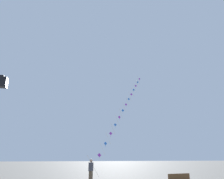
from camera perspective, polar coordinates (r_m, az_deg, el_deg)
ground_plane at (r=20.96m, az=-11.90°, el=-22.03°), size 160.00×160.00×0.00m
kite_train at (r=28.00m, az=3.17°, el=-4.94°), size 10.38×16.59×15.22m
kite_flyer at (r=17.19m, az=-5.56°, el=-20.41°), size 0.43×0.61×1.71m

